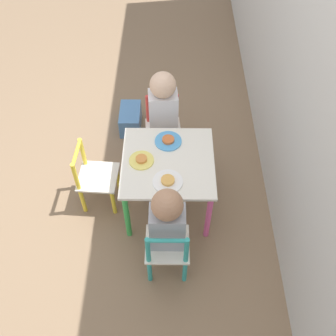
# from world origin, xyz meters

# --- Properties ---
(ground_plane) EXTENTS (6.00, 6.00, 0.00)m
(ground_plane) POSITION_xyz_m (0.00, 0.00, 0.00)
(ground_plane) COLOR #7F664C
(house_wall) EXTENTS (6.00, 0.06, 2.60)m
(house_wall) POSITION_xyz_m (0.00, 0.75, 1.30)
(house_wall) COLOR beige
(house_wall) RESTS_ON ground_plane
(kids_table) EXTENTS (0.58, 0.58, 0.46)m
(kids_table) POSITION_xyz_m (0.00, 0.00, 0.40)
(kids_table) COLOR silver
(kids_table) RESTS_ON ground_plane
(chair_red) EXTENTS (0.28, 0.28, 0.51)m
(chair_red) POSITION_xyz_m (-0.50, -0.04, 0.25)
(chair_red) COLOR silver
(chair_red) RESTS_ON ground_plane
(chair_teal) EXTENTS (0.26, 0.26, 0.51)m
(chair_teal) POSITION_xyz_m (0.50, 0.00, 0.25)
(chair_teal) COLOR silver
(chair_teal) RESTS_ON ground_plane
(chair_yellow) EXTENTS (0.28, 0.28, 0.51)m
(chair_yellow) POSITION_xyz_m (-0.03, -0.50, 0.25)
(chair_yellow) COLOR silver
(chair_yellow) RESTS_ON ground_plane
(child_left) EXTENTS (0.23, 0.21, 0.79)m
(child_left) POSITION_xyz_m (-0.44, -0.04, 0.48)
(child_left) COLOR #38383D
(child_left) RESTS_ON ground_plane
(child_right) EXTENTS (0.22, 0.20, 0.73)m
(child_right) POSITION_xyz_m (0.44, 0.00, 0.45)
(child_right) COLOR #7A6B5B
(child_right) RESTS_ON ground_plane
(plate_left) EXTENTS (0.18, 0.18, 0.03)m
(plate_left) POSITION_xyz_m (-0.17, 0.00, 0.47)
(plate_left) COLOR #4C9EE0
(plate_left) RESTS_ON kids_table
(plate_right) EXTENTS (0.18, 0.18, 0.03)m
(plate_right) POSITION_xyz_m (0.17, 0.00, 0.47)
(plate_right) COLOR white
(plate_right) RESTS_ON kids_table
(plate_front) EXTENTS (0.16, 0.16, 0.03)m
(plate_front) POSITION_xyz_m (-0.00, -0.17, 0.47)
(plate_front) COLOR #EADB66
(plate_front) RESTS_ON kids_table
(storage_bin) EXTENTS (0.28, 0.17, 0.18)m
(storage_bin) POSITION_xyz_m (-0.77, -0.32, 0.09)
(storage_bin) COLOR #4C7FB7
(storage_bin) RESTS_ON ground_plane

